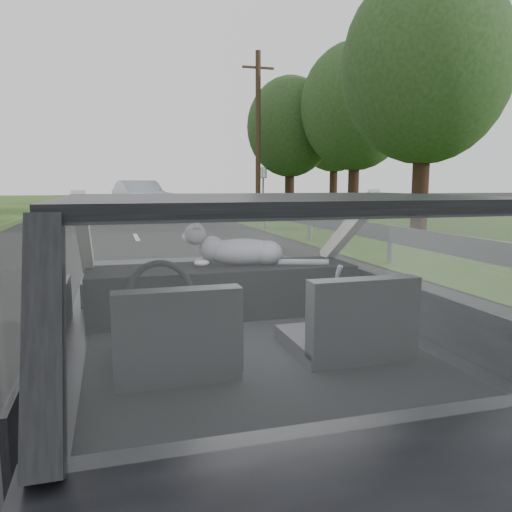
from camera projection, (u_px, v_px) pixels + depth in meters
ground at (250, 477)px, 2.56m from camera, size 140.00×140.00×0.00m
subject_car at (250, 341)px, 2.46m from camera, size 1.80×4.00×1.45m
dashboard at (223, 290)px, 3.04m from camera, size 1.58×0.45×0.30m
driver_seat at (175, 334)px, 2.05m from camera, size 0.50×0.72×0.42m
passenger_seat at (351, 319)px, 2.27m from camera, size 0.50×0.72×0.42m
steering_wheel at (161, 293)px, 2.64m from camera, size 0.36×0.36×0.04m
cat at (242, 250)px, 3.03m from camera, size 0.66×0.34×0.28m
guardrail at (306, 219)px, 13.17m from camera, size 0.05×90.00×0.32m
other_car at (140, 197)px, 24.99m from camera, size 2.94×5.38×1.67m
highway_sign at (263, 190)px, 26.63m from camera, size 0.16×0.95×2.37m
utility_pole at (258, 135)px, 23.54m from camera, size 0.33×0.33×7.60m
tree_0 at (424, 106)px, 15.28m from camera, size 5.42×5.42×7.75m
tree_1 at (355, 132)px, 23.57m from camera, size 6.44×6.44×7.84m
tree_2 at (290, 147)px, 26.37m from camera, size 4.75×4.75×6.88m
tree_3 at (334, 143)px, 34.06m from camera, size 7.07×7.07×8.57m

